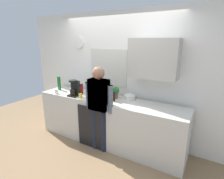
{
  "coord_description": "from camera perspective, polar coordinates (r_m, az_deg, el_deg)",
  "views": [
    {
      "loc": [
        1.73,
        -2.49,
        2.04
      ],
      "look_at": [
        0.13,
        0.25,
        1.15
      ],
      "focal_mm": 28.54,
      "sensor_mm": 36.0,
      "label": 1
    }
  ],
  "objects": [
    {
      "name": "bottle_green_wine",
      "position": [
        4.26,
        -16.58,
        1.94
      ],
      "size": [
        0.07,
        0.07,
        0.3
      ],
      "primitive_type": "cylinder",
      "color": "#195923",
      "rests_on": "kitchen_counter"
    },
    {
      "name": "potted_plant",
      "position": [
        3.48,
        1.14,
        -0.7
      ],
      "size": [
        0.15,
        0.15,
        0.23
      ],
      "color": "#9E5638",
      "rests_on": "kitchen_counter"
    },
    {
      "name": "kitchen_counter",
      "position": [
        3.64,
        -1.33,
        -10.03
      ],
      "size": [
        3.04,
        0.64,
        0.93
      ],
      "primitive_type": "cube",
      "color": "beige",
      "rests_on": "ground_plane"
    },
    {
      "name": "cup_yellow_cup",
      "position": [
        3.58,
        -10.06,
        -1.97
      ],
      "size": [
        0.07,
        0.07,
        0.08
      ],
      "primitive_type": "cylinder",
      "color": "yellow",
      "rests_on": "kitchen_counter"
    },
    {
      "name": "back_wall_assembly",
      "position": [
        3.65,
        3.2,
        4.86
      ],
      "size": [
        4.64,
        0.42,
        2.6
      ],
      "color": "white",
      "rests_on": "ground_plane"
    },
    {
      "name": "coffee_maker",
      "position": [
        3.71,
        -11.94,
        0.25
      ],
      "size": [
        0.2,
        0.2,
        0.33
      ],
      "color": "black",
      "rests_on": "kitchen_counter"
    },
    {
      "name": "cup_white_mug",
      "position": [
        3.98,
        -17.36,
        -0.59
      ],
      "size": [
        0.08,
        0.08,
        0.09
      ],
      "primitive_type": "cylinder",
      "color": "white",
      "rests_on": "kitchen_counter"
    },
    {
      "name": "bottle_dark_sauce",
      "position": [
        3.32,
        0.55,
        -2.24
      ],
      "size": [
        0.06,
        0.06,
        0.18
      ],
      "primitive_type": "cylinder",
      "color": "black",
      "rests_on": "kitchen_counter"
    },
    {
      "name": "person_guest",
      "position": [
        3.22,
        -4.19,
        -4.23
      ],
      "size": [
        0.57,
        0.22,
        1.6
      ],
      "rotation": [
        0.0,
        0.0,
        2.67
      ],
      "color": "#3F4766",
      "rests_on": "ground_plane"
    },
    {
      "name": "person_at_sink",
      "position": [
        3.22,
        -4.19,
        -4.23
      ],
      "size": [
        0.57,
        0.22,
        1.6
      ],
      "rotation": [
        0.0,
        0.0,
        -0.24
      ],
      "color": "black",
      "rests_on": "ground_plane"
    },
    {
      "name": "mixing_bowl",
      "position": [
        3.47,
        5.63,
        -2.41
      ],
      "size": [
        0.22,
        0.22,
        0.08
      ],
      "primitive_type": "cylinder",
      "color": "white",
      "rests_on": "kitchen_counter"
    },
    {
      "name": "ground_plane",
      "position": [
        3.65,
        -3.88,
        -18.38
      ],
      "size": [
        8.0,
        8.0,
        0.0
      ],
      "primitive_type": "plane",
      "color": "#8C6D4C"
    },
    {
      "name": "bottle_red_vinegar",
      "position": [
        3.82,
        -9.69,
        0.21
      ],
      "size": [
        0.06,
        0.06,
        0.22
      ],
      "primitive_type": "cylinder",
      "color": "maroon",
      "rests_on": "kitchen_counter"
    },
    {
      "name": "dishwasher_panel",
      "position": [
        3.51,
        -7.01,
        -11.97
      ],
      "size": [
        0.56,
        0.02,
        0.84
      ],
      "primitive_type": "cube",
      "color": "black",
      "rests_on": "ground_plane"
    }
  ]
}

